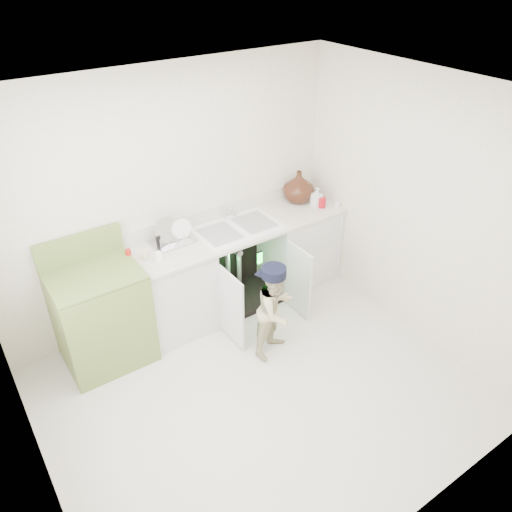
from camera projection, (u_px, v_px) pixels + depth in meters
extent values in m
plane|color=beige|center=(261.00, 391.00, 4.36)|extent=(3.50, 3.50, 0.00)
cube|color=silver|center=(171.00, 200.00, 4.73)|extent=(3.50, 2.50, 0.02)
cube|color=silver|center=(424.00, 406.00, 2.65)|extent=(3.50, 2.50, 0.02)
cube|color=silver|center=(12.00, 372.00, 2.85)|extent=(2.50, 3.00, 0.02)
cube|color=silver|center=(419.00, 212.00, 4.52)|extent=(2.50, 3.00, 0.02)
plane|color=white|center=(263.00, 104.00, 3.01)|extent=(3.50, 3.50, 0.00)
cube|color=silver|center=(169.00, 293.00, 4.84)|extent=(0.80, 0.60, 0.86)
cube|color=silver|center=(298.00, 245.00, 5.61)|extent=(0.80, 0.60, 0.86)
cube|color=black|center=(225.00, 256.00, 5.41)|extent=(0.80, 0.06, 0.86)
cube|color=black|center=(239.00, 298.00, 5.44)|extent=(0.80, 0.60, 0.06)
cylinder|color=gray|center=(228.00, 264.00, 5.25)|extent=(0.05, 0.05, 0.70)
cylinder|color=gray|center=(239.00, 260.00, 5.32)|extent=(0.05, 0.05, 0.70)
cylinder|color=gray|center=(235.00, 250.00, 5.16)|extent=(0.07, 0.18, 0.07)
cube|color=silver|center=(232.00, 308.00, 4.70)|extent=(0.03, 0.40, 0.76)
cube|color=silver|center=(298.00, 280.00, 5.08)|extent=(0.02, 0.40, 0.76)
cube|color=beige|center=(238.00, 230.00, 4.98)|extent=(2.44, 0.64, 0.03)
cube|color=beige|center=(222.00, 211.00, 5.13)|extent=(2.44, 0.02, 0.15)
cube|color=white|center=(238.00, 229.00, 4.97)|extent=(0.85, 0.55, 0.02)
cube|color=gray|center=(220.00, 234.00, 4.87)|extent=(0.34, 0.40, 0.01)
cube|color=gray|center=(255.00, 222.00, 5.07)|extent=(0.34, 0.40, 0.01)
cylinder|color=silver|center=(226.00, 212.00, 5.08)|extent=(0.03, 0.03, 0.17)
cylinder|color=silver|center=(229.00, 208.00, 4.99)|extent=(0.02, 0.14, 0.02)
cylinder|color=silver|center=(235.00, 213.00, 5.16)|extent=(0.04, 0.04, 0.06)
cylinder|color=white|center=(340.00, 239.00, 5.48)|extent=(0.01, 0.01, 0.70)
cube|color=white|center=(337.00, 205.00, 5.34)|extent=(0.04, 0.02, 0.06)
cube|color=silver|center=(172.00, 242.00, 4.74)|extent=(0.40, 0.27, 0.02)
cylinder|color=silver|center=(167.00, 235.00, 4.69)|extent=(0.25, 0.09, 0.24)
cylinder|color=white|center=(182.00, 233.00, 4.75)|extent=(0.20, 0.05, 0.20)
cylinder|color=silver|center=(161.00, 245.00, 4.55)|extent=(0.01, 0.01, 0.12)
cylinder|color=silver|center=(169.00, 243.00, 4.59)|extent=(0.01, 0.01, 0.12)
cylinder|color=silver|center=(177.00, 240.00, 4.63)|extent=(0.01, 0.01, 0.12)
cylinder|color=silver|center=(184.00, 238.00, 4.67)|extent=(0.01, 0.01, 0.12)
cylinder|color=silver|center=(192.00, 235.00, 4.71)|extent=(0.01, 0.01, 0.12)
imported|color=#4E2516|center=(299.00, 186.00, 5.39)|extent=(0.34, 0.34, 0.35)
imported|color=#F2400C|center=(306.00, 191.00, 5.43)|extent=(0.09, 0.09, 0.23)
imported|color=silver|center=(317.00, 197.00, 5.34)|extent=(0.09, 0.10, 0.21)
cylinder|color=#A80E17|center=(322.00, 202.00, 5.34)|extent=(0.08, 0.08, 0.11)
cylinder|color=#AE160E|center=(129.00, 254.00, 4.47)|extent=(0.05, 0.05, 0.10)
cylinder|color=#C4B48F|center=(145.00, 255.00, 4.48)|extent=(0.06, 0.06, 0.08)
cylinder|color=black|center=(159.00, 241.00, 4.64)|extent=(0.04, 0.04, 0.12)
cube|color=white|center=(159.00, 257.00, 4.45)|extent=(0.05, 0.05, 0.09)
cube|color=olive|center=(102.00, 318.00, 4.49)|extent=(0.76, 0.65, 0.93)
cube|color=olive|center=(93.00, 274.00, 4.23)|extent=(0.76, 0.65, 0.02)
cube|color=olive|center=(79.00, 247.00, 4.36)|extent=(0.76, 0.06, 0.24)
cylinder|color=black|center=(76.00, 291.00, 4.03)|extent=(0.17, 0.17, 0.02)
cylinder|color=silver|center=(76.00, 290.00, 4.02)|extent=(0.20, 0.20, 0.01)
cylinder|color=black|center=(65.00, 273.00, 4.25)|extent=(0.17, 0.17, 0.02)
cylinder|color=silver|center=(64.00, 272.00, 4.24)|extent=(0.20, 0.20, 0.01)
cylinder|color=black|center=(121.00, 276.00, 4.21)|extent=(0.17, 0.17, 0.02)
cylinder|color=silver|center=(121.00, 275.00, 4.20)|extent=(0.20, 0.20, 0.01)
cylinder|color=black|center=(108.00, 259.00, 4.43)|extent=(0.17, 0.17, 0.02)
cylinder|color=silver|center=(108.00, 258.00, 4.43)|extent=(0.20, 0.20, 0.01)
imported|color=beige|center=(276.00, 311.00, 4.56)|extent=(0.54, 0.48, 0.93)
cylinder|color=black|center=(277.00, 272.00, 4.33)|extent=(0.28, 0.28, 0.09)
cube|color=black|center=(268.00, 271.00, 4.40)|extent=(0.19, 0.14, 0.01)
cube|color=black|center=(259.00, 258.00, 4.85)|extent=(0.07, 0.01, 0.14)
cube|color=#26F23F|center=(260.00, 258.00, 4.84)|extent=(0.06, 0.00, 0.12)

